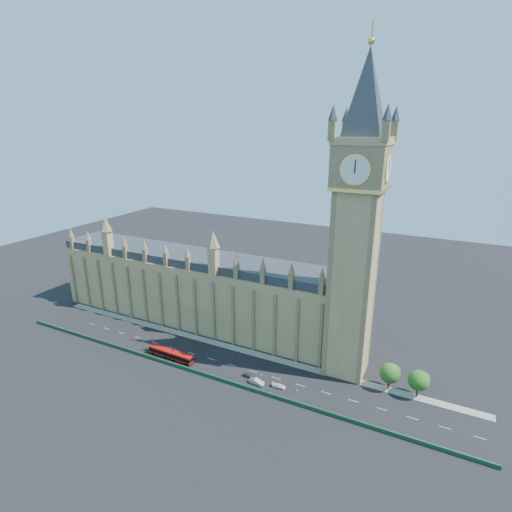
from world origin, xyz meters
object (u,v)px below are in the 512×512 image
at_px(red_bus, 171,354).
at_px(car_silver, 256,382).
at_px(car_white, 279,386).
at_px(car_grey, 249,375).

bearing_deg(red_bus, car_silver, 2.18).
distance_m(red_bus, car_white, 38.98).
relative_size(car_silver, car_white, 1.17).
bearing_deg(car_grey, car_silver, -115.35).
distance_m(car_silver, car_white, 6.98).
height_order(red_bus, car_white, red_bus).
bearing_deg(car_grey, red_bus, 98.59).
bearing_deg(car_silver, car_grey, 66.50).
height_order(red_bus, car_silver, red_bus).
relative_size(red_bus, car_silver, 3.50).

